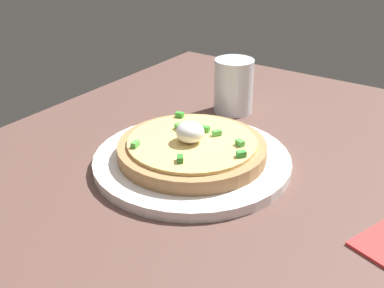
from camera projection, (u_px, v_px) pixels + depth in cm
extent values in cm
cube|color=brown|center=(207.00, 195.00, 65.77)|extent=(106.12, 79.69, 2.48)
cylinder|color=white|center=(192.00, 161.00, 70.44)|extent=(28.95, 28.95, 1.49)
cylinder|color=#AE7F50|center=(192.00, 150.00, 69.62)|extent=(21.67, 21.67, 2.10)
cylinder|color=#EDC674|center=(192.00, 142.00, 69.04)|extent=(18.72, 18.72, 0.49)
ellipsoid|color=white|center=(190.00, 132.00, 67.95)|extent=(4.13, 4.13, 2.98)
cube|color=green|center=(205.00, 129.00, 71.46)|extent=(1.04, 1.41, 0.80)
cube|color=#50B643|center=(179.00, 127.00, 72.16)|extent=(1.28, 1.50, 0.80)
cube|color=green|center=(240.00, 143.00, 67.33)|extent=(1.26, 1.50, 0.80)
cube|color=#53B449|center=(135.00, 144.00, 66.94)|extent=(1.41, 1.03, 0.80)
cube|color=#55BB4E|center=(217.00, 133.00, 70.25)|extent=(1.51, 1.39, 0.80)
cube|color=#2D8129|center=(180.00, 159.00, 63.18)|extent=(1.50, 1.42, 0.80)
cube|color=green|center=(180.00, 115.00, 76.20)|extent=(1.02, 1.40, 0.80)
cube|color=green|center=(241.00, 154.00, 64.37)|extent=(1.49, 1.44, 0.80)
cylinder|color=silver|center=(234.00, 86.00, 86.87)|extent=(7.11, 7.11, 9.80)
cylinder|color=beige|center=(233.00, 89.00, 87.17)|extent=(6.25, 6.25, 7.65)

